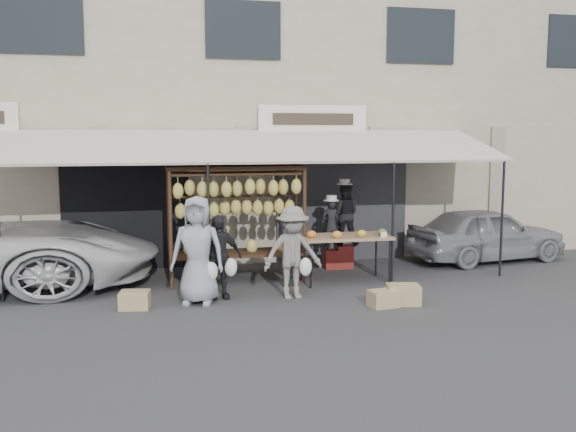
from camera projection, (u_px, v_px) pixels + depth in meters
name	position (u px, v px, depth m)	size (l,w,h in m)	color
ground_plane	(276.00, 304.00, 10.70)	(90.00, 90.00, 0.00)	#2D2D30
shophouse	(226.00, 102.00, 16.54)	(24.00, 6.15, 7.30)	#B1A791
awning	(254.00, 147.00, 12.59)	(10.00, 2.35, 2.92)	beige
banana_rack	(236.00, 201.00, 12.14)	(2.60, 0.90, 2.24)	#341F14
produce_table	(346.00, 238.00, 12.21)	(1.70, 0.90, 1.04)	#997A5A
vendor_left	(331.00, 225.00, 13.44)	(0.39, 0.26, 1.08)	black
vendor_right	(344.00, 214.00, 13.51)	(0.65, 0.50, 1.33)	black
customer_left	(197.00, 250.00, 10.64)	(0.89, 0.58, 1.81)	gray
customer_mid	(218.00, 257.00, 11.00)	(0.85, 0.36, 1.46)	black
customer_right	(292.00, 253.00, 11.02)	(1.03, 0.59, 1.60)	slate
stool_left	(331.00, 259.00, 13.53)	(0.28, 0.28, 0.40)	maroon
stool_right	(344.00, 257.00, 13.62)	(0.34, 0.34, 0.48)	maroon
crate_near_a	(383.00, 299.00, 10.54)	(0.45, 0.34, 0.27)	tan
crate_near_b	(403.00, 294.00, 10.70)	(0.54, 0.41, 0.32)	tan
crate_far	(135.00, 300.00, 10.42)	(0.48, 0.36, 0.29)	tan
sedan	(487.00, 234.00, 14.32)	(1.45, 3.60, 1.23)	gray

